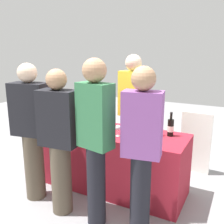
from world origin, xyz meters
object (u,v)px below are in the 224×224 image
wine_glass_3 (118,128)px  wine_bottle_3 (100,117)px  wine_bottle_5 (138,124)px  guest_0 (32,129)px  wine_glass_2 (90,124)px  menu_board (195,143)px  guest_3 (142,146)px  wine_glass_0 (67,118)px  wine_bottle_4 (111,118)px  server_pouring (133,109)px  wine_bottle_6 (155,127)px  wine_bottle_0 (76,114)px  wine_bottle_2 (86,117)px  wine_glass_1 (83,123)px  guest_1 (59,139)px  wine_bottle_1 (78,116)px  wine_bottle_7 (171,127)px  ice_bucket (68,120)px  guest_2 (95,137)px

wine_glass_3 → wine_bottle_3: bearing=145.5°
wine_bottle_5 → guest_0: size_ratio=0.18×
wine_glass_2 → menu_board: bearing=45.0°
guest_3 → wine_glass_2: bearing=140.8°
wine_bottle_5 → wine_glass_0: bearing=-169.6°
wine_bottle_4 → server_pouring: 0.44m
wine_bottle_6 → guest_0: (-1.29, -0.72, -0.01)m
wine_bottle_0 → guest_0: size_ratio=0.20×
wine_bottle_2 → wine_bottle_5: bearing=0.8°
wine_bottle_3 → server_pouring: server_pouring is taller
guest_0 → wine_glass_1: bearing=42.9°
wine_bottle_4 → wine_glass_1: bearing=-129.6°
wine_bottle_6 → guest_3: guest_3 is taller
wine_bottle_6 → guest_0: size_ratio=0.18×
wine_bottle_4 → guest_1: bearing=-100.0°
menu_board → wine_bottle_1: bearing=-146.5°
wine_bottle_3 → wine_glass_0: size_ratio=2.30×
wine_bottle_4 → wine_bottle_5: 0.42m
wine_bottle_7 → wine_glass_2: size_ratio=2.11×
wine_bottle_3 → wine_bottle_4: bearing=13.4°
wine_glass_1 → wine_bottle_1: bearing=137.5°
wine_glass_2 → guest_3: 1.01m
wine_bottle_6 → guest_1: size_ratio=0.18×
wine_bottle_0 → wine_bottle_6: (1.20, -0.07, -0.01)m
wine_glass_2 → wine_glass_3: (0.39, 0.01, -0.00)m
wine_glass_3 → guest_0: 1.03m
wine_glass_0 → menu_board: 1.91m
wine_glass_1 → wine_glass_2: size_ratio=0.95×
wine_glass_2 → wine_bottle_7: bearing=18.0°
server_pouring → guest_3: (0.62, -1.23, -0.04)m
wine_glass_0 → server_pouring: 0.95m
wine_glass_1 → server_pouring: bearing=61.5°
wine_glass_0 → menu_board: size_ratio=0.15×
menu_board → wine_bottle_6: bearing=-109.4°
wine_bottle_5 → wine_glass_2: wine_bottle_5 is taller
wine_bottle_0 → menu_board: size_ratio=0.36×
wine_bottle_6 → menu_board: bearing=68.7°
wine_glass_0 → guest_1: guest_1 is taller
wine_bottle_2 → wine_bottle_5: 0.77m
wine_bottle_3 → guest_0: size_ratio=0.19×
wine_bottle_1 → menu_board: size_ratio=0.34×
guest_0 → wine_glass_0: bearing=70.8°
wine_bottle_2 → server_pouring: bearing=45.2°
wine_glass_3 → wine_bottle_0: bearing=160.5°
wine_bottle_0 → wine_bottle_1: wine_bottle_0 is taller
ice_bucket → wine_glass_1: bearing=-7.6°
wine_bottle_2 → wine_glass_3: bearing=-21.3°
wine_bottle_2 → wine_glass_0: (-0.20, -0.17, -0.01)m
wine_glass_3 → menu_board: 1.40m
wine_glass_2 → guest_2: (0.42, -0.57, 0.08)m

